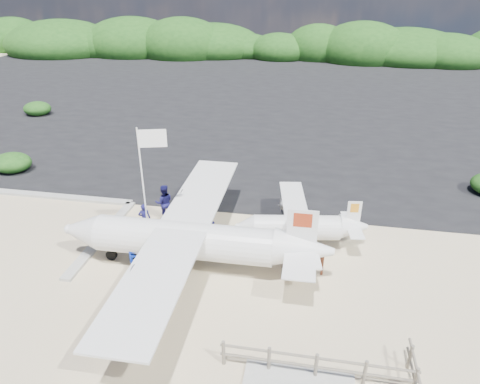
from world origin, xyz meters
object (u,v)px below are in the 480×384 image
object	(u,v)px
aircraft_large	(361,126)
aircraft_small	(157,87)
signboard	(302,271)
baggage_cart	(160,263)
crew_c	(213,237)
flagpole	(150,248)
crew_a	(145,219)
crew_b	(164,202)

from	to	relation	value
aircraft_large	aircraft_small	bearing A→B (deg)	-25.99
signboard	baggage_cart	bearing A→B (deg)	-168.56
baggage_cart	aircraft_small	xyz separation A→B (m)	(-12.04, 32.59, 0.00)
baggage_cart	aircraft_small	distance (m)	34.74
signboard	aircraft_small	size ratio (longest dim) A/B	0.30
signboard	aircraft_small	distance (m)	36.95
crew_c	aircraft_large	world-z (taller)	aircraft_large
baggage_cart	crew_c	world-z (taller)	crew_c
flagpole	signboard	distance (m)	7.20
aircraft_large	baggage_cart	bearing A→B (deg)	63.99
signboard	crew_a	world-z (taller)	crew_a
signboard	aircraft_large	xyz separation A→B (m)	(4.07, 21.40, 0.00)
crew_c	aircraft_small	bearing A→B (deg)	-53.40
crew_a	crew_b	world-z (taller)	crew_b
signboard	aircraft_large	bearing A→B (deg)	85.86
signboard	crew_c	distance (m)	4.33
crew_a	crew_c	size ratio (longest dim) A/B	1.00
signboard	aircraft_small	xyz separation A→B (m)	(-18.38, 32.06, 0.00)
crew_a	aircraft_small	xyz separation A→B (m)	(-10.51, 30.30, -0.82)
crew_a	crew_b	bearing A→B (deg)	-127.98
aircraft_large	crew_b	bearing A→B (deg)	57.13
crew_b	aircraft_large	size ratio (longest dim) A/B	0.14
baggage_cart	crew_b	xyz separation A→B (m)	(-1.03, 3.81, 0.98)
crew_b	crew_c	bearing A→B (deg)	120.27
crew_b	aircraft_small	bearing A→B (deg)	-90.67
crew_a	signboard	bearing A→B (deg)	147.51
flagpole	aircraft_small	world-z (taller)	flagpole
crew_b	aircraft_small	size ratio (longest dim) A/B	0.31
baggage_cart	crew_c	size ratio (longest dim) A/B	1.52
baggage_cart	crew_b	size ratio (longest dim) A/B	1.26
crew_b	aircraft_small	distance (m)	30.83
baggage_cart	signboard	bearing A→B (deg)	-7.27
baggage_cart	flagpole	xyz separation A→B (m)	(-0.84, 1.04, 0.00)
flagpole	aircraft_large	world-z (taller)	flagpole
aircraft_small	signboard	bearing A→B (deg)	110.87
aircraft_large	flagpole	bearing A→B (deg)	61.08
crew_a	crew_c	bearing A→B (deg)	145.16
crew_c	aircraft_small	distance (m)	34.36
crew_a	aircraft_large	distance (m)	23.01
crew_a	aircraft_small	distance (m)	32.09
baggage_cart	crew_c	bearing A→B (deg)	19.11
baggage_cart	signboard	distance (m)	6.37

